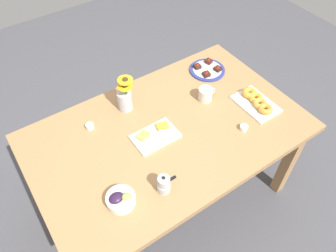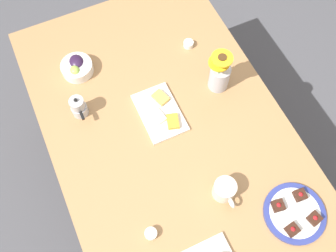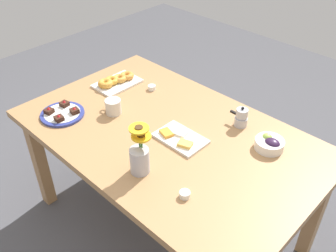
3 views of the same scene
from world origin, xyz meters
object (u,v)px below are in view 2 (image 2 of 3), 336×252
grape_bowl (77,67)px  moka_pot (79,107)px  dining_table (168,138)px  jam_cup_honey (188,44)px  cheese_platter (161,112)px  dessert_plate (295,213)px  flower_vase (219,75)px  coffee_mug (224,190)px  jam_cup_berry (151,234)px

grape_bowl → moka_pot: 0.22m
dining_table → jam_cup_honey: bearing=143.0°
cheese_platter → dessert_plate: 0.69m
dessert_plate → flower_vase: (-0.64, 0.00, 0.07)m
dining_table → coffee_mug: coffee_mug is taller
jam_cup_berry → moka_pot: size_ratio=0.40×
dining_table → dessert_plate: size_ratio=6.58×
jam_cup_berry → dessert_plate: size_ratio=0.20×
moka_pot → coffee_mug: bearing=34.4°
coffee_mug → jam_cup_berry: size_ratio=2.59×
dining_table → dessert_plate: 0.62m
dining_table → grape_bowl: size_ratio=11.04×
grape_bowl → dessert_plate: grape_bowl is taller
dining_table → grape_bowl: 0.53m
jam_cup_honey → jam_cup_berry: same height
dining_table → cheese_platter: (-0.09, 0.01, 0.10)m
coffee_mug → jam_cup_honey: 0.74m
flower_vase → moka_pot: (-0.13, -0.61, -0.03)m
coffee_mug → grape_bowl: bearing=-157.0°
dessert_plate → moka_pot: 0.99m
grape_bowl → moka_pot: size_ratio=1.22×
flower_vase → coffee_mug: bearing=-25.2°
cheese_platter → moka_pot: bearing=-115.3°
jam_cup_berry → coffee_mug: bearing=95.0°
dessert_plate → dining_table: bearing=-150.8°
jam_cup_berry → moka_pot: (-0.61, -0.07, 0.03)m
grape_bowl → dining_table: bearing=29.3°
grape_bowl → moka_pot: (0.21, -0.06, 0.02)m
cheese_platter → dessert_plate: bearing=25.3°
cheese_platter → flower_vase: size_ratio=1.08×
coffee_mug → cheese_platter: size_ratio=0.48×
coffee_mug → flower_vase: 0.50m
grape_bowl → coffee_mug: bearing=23.0°
moka_pot → grape_bowl: bearing=164.4°
flower_vase → moka_pot: size_ratio=2.02×
coffee_mug → dessert_plate: size_ratio=0.51×
jam_cup_berry → flower_vase: bearing=131.8°
dining_table → moka_pot: 0.42m
dining_table → flower_vase: 0.36m
jam_cup_berry → dessert_plate: 0.56m
flower_vase → dining_table: bearing=-69.5°
flower_vase → dessert_plate: bearing=-0.1°
jam_cup_honey → moka_pot: 0.61m
cheese_platter → dessert_plate: size_ratio=1.07×
dining_table → coffee_mug: (0.34, 0.08, 0.13)m
jam_cup_honey → dessert_plate: dessert_plate is taller
grape_bowl → jam_cup_berry: (0.83, 0.01, -0.01)m
cheese_platter → jam_cup_honey: bearing=135.9°
grape_bowl → jam_cup_honey: 0.54m
moka_pot → jam_cup_berry: bearing=6.7°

